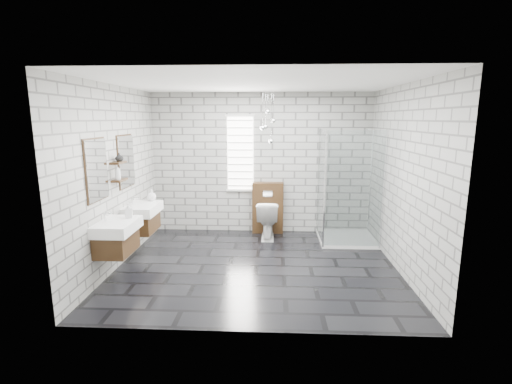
# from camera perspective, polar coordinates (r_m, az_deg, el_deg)

# --- Properties ---
(floor) EXTENTS (4.20, 3.60, 0.02)m
(floor) POSITION_cam_1_polar(r_m,az_deg,el_deg) (5.80, 0.09, -11.33)
(floor) COLOR black
(floor) RESTS_ON ground
(ceiling) EXTENTS (4.20, 3.60, 0.02)m
(ceiling) POSITION_cam_1_polar(r_m,az_deg,el_deg) (5.37, 0.10, 16.53)
(ceiling) COLOR white
(ceiling) RESTS_ON wall_back
(wall_back) EXTENTS (4.20, 0.02, 2.70)m
(wall_back) POSITION_cam_1_polar(r_m,az_deg,el_deg) (7.21, 0.78, 4.37)
(wall_back) COLOR #A3A39D
(wall_back) RESTS_ON floor
(wall_front) EXTENTS (4.20, 0.02, 2.70)m
(wall_front) POSITION_cam_1_polar(r_m,az_deg,el_deg) (3.65, -1.25, -2.49)
(wall_front) COLOR #A3A39D
(wall_front) RESTS_ON floor
(wall_left) EXTENTS (0.02, 3.60, 2.70)m
(wall_left) POSITION_cam_1_polar(r_m,az_deg,el_deg) (5.91, -20.82, 2.09)
(wall_left) COLOR #A3A39D
(wall_left) RESTS_ON floor
(wall_right) EXTENTS (0.02, 3.60, 2.70)m
(wall_right) POSITION_cam_1_polar(r_m,az_deg,el_deg) (5.72, 21.71, 1.75)
(wall_right) COLOR #A3A39D
(wall_right) RESTS_ON floor
(vanity_left) EXTENTS (0.47, 0.70, 1.57)m
(vanity_left) POSITION_cam_1_polar(r_m,az_deg,el_deg) (5.40, -20.97, -5.19)
(vanity_left) COLOR #3D2612
(vanity_left) RESTS_ON wall_left
(vanity_right) EXTENTS (0.47, 0.70, 1.57)m
(vanity_right) POSITION_cam_1_polar(r_m,az_deg,el_deg) (6.29, -17.38, -2.68)
(vanity_right) COLOR #3D2612
(vanity_right) RESTS_ON wall_left
(shelf_lower) EXTENTS (0.14, 0.30, 0.03)m
(shelf_lower) POSITION_cam_1_polar(r_m,az_deg,el_deg) (5.83, -20.27, 1.72)
(shelf_lower) COLOR #3D2612
(shelf_lower) RESTS_ON wall_left
(shelf_upper) EXTENTS (0.14, 0.30, 0.03)m
(shelf_upper) POSITION_cam_1_polar(r_m,az_deg,el_deg) (5.80, -20.45, 4.25)
(shelf_upper) COLOR #3D2612
(shelf_upper) RESTS_ON wall_left
(window) EXTENTS (0.56, 0.05, 1.48)m
(window) POSITION_cam_1_polar(r_m,az_deg,el_deg) (7.19, -2.43, 5.94)
(window) COLOR white
(window) RESTS_ON wall_back
(cistern_panel) EXTENTS (0.60, 0.20, 1.00)m
(cistern_panel) POSITION_cam_1_polar(r_m,az_deg,el_deg) (7.25, 1.82, -2.43)
(cistern_panel) COLOR #3D2612
(cistern_panel) RESTS_ON floor
(flush_plate) EXTENTS (0.18, 0.01, 0.12)m
(flush_plate) POSITION_cam_1_polar(r_m,az_deg,el_deg) (7.08, 1.82, -0.27)
(flush_plate) COLOR silver
(flush_plate) RESTS_ON cistern_panel
(shower_enclosure) EXTENTS (1.00, 1.00, 2.03)m
(shower_enclosure) POSITION_cam_1_polar(r_m,az_deg,el_deg) (6.86, 13.22, -3.50)
(shower_enclosure) COLOR white
(shower_enclosure) RESTS_ON floor
(pendant_cluster) EXTENTS (0.28, 0.21, 0.93)m
(pendant_cluster) POSITION_cam_1_polar(r_m,az_deg,el_deg) (6.72, 1.87, 10.24)
(pendant_cluster) COLOR silver
(pendant_cluster) RESTS_ON ceiling
(toilet) EXTENTS (0.40, 0.70, 0.71)m
(toilet) POSITION_cam_1_polar(r_m,az_deg,el_deg) (6.97, 1.76, -4.21)
(toilet) COLOR white
(toilet) RESTS_ON floor
(soap_bottle_a) EXTENTS (0.12, 0.12, 0.21)m
(soap_bottle_a) POSITION_cam_1_polar(r_m,az_deg,el_deg) (5.47, -19.02, -2.67)
(soap_bottle_a) COLOR #B2B2B2
(soap_bottle_a) RESTS_ON vanity_left
(soap_bottle_b) EXTENTS (0.16, 0.16, 0.19)m
(soap_bottle_b) POSITION_cam_1_polar(r_m,az_deg,el_deg) (6.50, -15.79, -0.44)
(soap_bottle_b) COLOR #B2B2B2
(soap_bottle_b) RESTS_ON vanity_right
(soap_bottle_c) EXTENTS (0.11, 0.11, 0.23)m
(soap_bottle_c) POSITION_cam_1_polar(r_m,az_deg,el_deg) (5.75, -20.54, 2.87)
(soap_bottle_c) COLOR #B2B2B2
(soap_bottle_c) RESTS_ON shelf_lower
(vase) EXTENTS (0.14, 0.14, 0.12)m
(vase) POSITION_cam_1_polar(r_m,az_deg,el_deg) (5.82, -20.30, 5.04)
(vase) COLOR #B2B2B2
(vase) RESTS_ON shelf_upper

